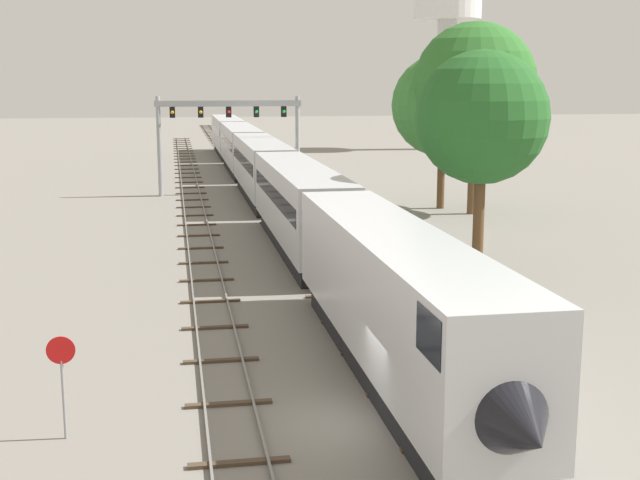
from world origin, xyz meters
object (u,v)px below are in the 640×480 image
object	(u,v)px
passenger_train	(261,167)
trackside_tree_mid	(475,84)
water_tower	(448,11)
stop_sign	(62,373)
trackside_tree_left	(482,118)
signal_gantry	(229,123)
trackside_tree_right	(443,106)

from	to	relation	value
passenger_train	trackside_tree_mid	bearing A→B (deg)	-34.91
water_tower	stop_sign	bearing A→B (deg)	-113.90
trackside_tree_left	trackside_tree_mid	distance (m)	19.05
signal_gantry	stop_sign	bearing A→B (deg)	-99.06
signal_gantry	water_tower	bearing A→B (deg)	52.49
signal_gantry	stop_sign	size ratio (longest dim) A/B	4.20
signal_gantry	passenger_train	bearing A→B (deg)	-56.70
passenger_train	trackside_tree_mid	size ratio (longest dim) A/B	7.65
trackside_tree_mid	trackside_tree_right	xyz separation A→B (m)	(-1.34, 2.97, -1.57)
passenger_train	signal_gantry	distance (m)	5.34
passenger_train	trackside_tree_left	size ratio (longest dim) A/B	9.43
trackside_tree_right	stop_sign	bearing A→B (deg)	-120.84
passenger_train	trackside_tree_right	bearing A→B (deg)	-28.35
trackside_tree_right	passenger_train	bearing A→B (deg)	151.65
signal_gantry	trackside_tree_right	xyz separation A→B (m)	(15.08, -10.35, 1.63)
signal_gantry	trackside_tree_left	xyz separation A→B (m)	(10.27, -31.29, 1.67)
trackside_tree_left	trackside_tree_mid	bearing A→B (deg)	71.10
water_tower	stop_sign	world-z (taller)	water_tower
trackside_tree_left	signal_gantry	bearing A→B (deg)	108.18
passenger_train	signal_gantry	bearing A→B (deg)	123.30
trackside_tree_mid	water_tower	bearing A→B (deg)	73.82
signal_gantry	water_tower	size ratio (longest dim) A/B	0.50
water_tower	trackside_tree_mid	world-z (taller)	water_tower
water_tower	trackside_tree_right	world-z (taller)	water_tower
stop_sign	trackside_tree_left	world-z (taller)	trackside_tree_left
signal_gantry	trackside_tree_left	world-z (taller)	trackside_tree_left
passenger_train	signal_gantry	world-z (taller)	signal_gantry
signal_gantry	trackside_tree_right	bearing A→B (deg)	-34.45
passenger_train	trackside_tree_left	distance (m)	29.44
water_tower	trackside_tree_mid	size ratio (longest dim) A/B	1.77
passenger_train	signal_gantry	size ratio (longest dim) A/B	8.58
trackside_tree_mid	stop_sign	bearing A→B (deg)	-124.42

